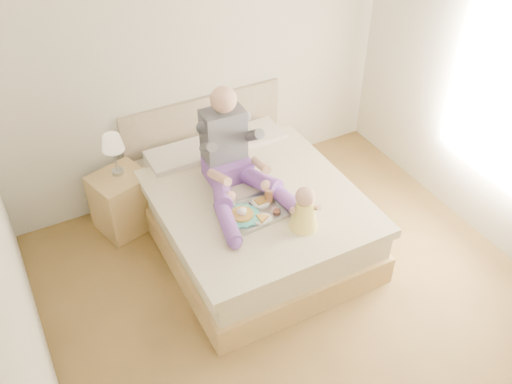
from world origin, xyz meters
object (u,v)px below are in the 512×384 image
tray (252,211)px  baby (304,211)px  nightstand (123,202)px  bed (248,209)px  adult (233,160)px

tray → baby: (0.30, -0.33, 0.13)m
nightstand → baby: bearing=-66.7°
bed → baby: size_ratio=5.45×
adult → nightstand: bearing=146.7°
bed → tray: bearing=-111.5°
bed → adult: adult is taller
nightstand → adult: adult is taller
nightstand → adult: bearing=-51.4°
bed → nightstand: 1.21m
adult → baby: size_ratio=2.79×
bed → adult: bearing=150.8°
bed → nightstand: bed is taller
adult → tray: adult is taller
bed → nightstand: size_ratio=3.63×
bed → nightstand: (-1.00, 0.67, -0.02)m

